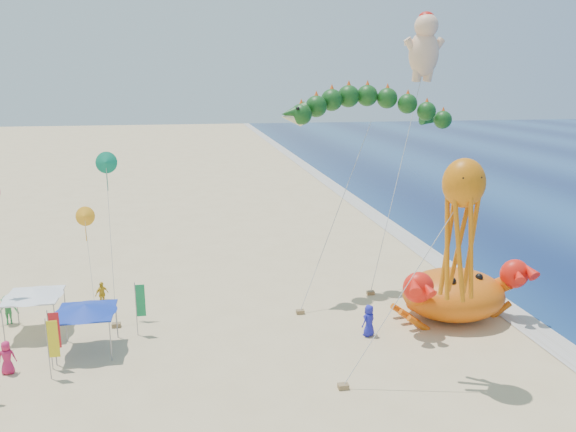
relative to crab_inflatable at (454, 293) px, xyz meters
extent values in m
plane|color=#D1B784|center=(-8.02, -0.31, -1.65)|extent=(320.00, 320.00, 0.00)
plane|color=silver|center=(3.98, -0.31, -1.64)|extent=(320.00, 320.00, 0.00)
ellipsoid|color=#DC5B0B|center=(0.00, 0.13, -0.14)|extent=(7.08, 6.18, 3.02)
sphere|color=red|center=(-3.38, -1.13, 1.20)|extent=(1.79, 1.79, 1.79)
sphere|color=black|center=(-0.95, -0.92, 1.20)|extent=(0.46, 0.46, 0.46)
sphere|color=red|center=(3.38, -1.13, 1.20)|extent=(1.79, 1.79, 1.79)
sphere|color=black|center=(0.95, -0.92, 1.20)|extent=(0.46, 0.46, 0.46)
cone|color=#113F13|center=(-9.21, 6.36, 10.62)|extent=(1.69, 1.25, 1.38)
cylinder|color=#B2B2B2|center=(-6.33, 4.33, 4.22)|extent=(5.63, 4.12, 11.46)
cube|color=olive|center=(-9.12, 2.30, -1.53)|extent=(0.50, 0.35, 0.25)
ellipsoid|color=#FFC49B|center=(1.16, 9.29, 14.43)|extent=(2.17, 1.78, 3.19)
sphere|color=#FFC49B|center=(1.16, 9.09, 16.30)|extent=(1.67, 1.67, 1.67)
ellipsoid|color=red|center=(1.16, 9.19, 16.89)|extent=(1.08, 1.08, 0.75)
cylinder|color=#B2B2B2|center=(-1.30, 6.95, 5.83)|extent=(4.97, 4.73, 14.68)
cube|color=olive|center=(-3.75, 4.62, -1.53)|extent=(0.50, 0.35, 0.25)
ellipsoid|color=orange|center=(-3.43, -6.63, 8.10)|extent=(1.97, 1.77, 2.27)
cylinder|color=#B2B2B2|center=(-6.14, -6.66, 2.97)|extent=(5.45, 0.09, 8.96)
cube|color=olive|center=(-8.85, -6.68, -1.53)|extent=(0.50, 0.35, 0.25)
cylinder|color=gray|center=(-22.75, -1.87, -0.55)|extent=(0.06, 0.06, 2.20)
cylinder|color=gray|center=(-20.01, -1.87, -0.55)|extent=(0.06, 0.06, 2.20)
cylinder|color=gray|center=(-22.75, 0.87, -0.55)|extent=(0.06, 0.06, 2.20)
cylinder|color=gray|center=(-20.01, 0.87, -0.55)|extent=(0.06, 0.06, 2.20)
cube|color=#122DA0|center=(-21.38, -0.50, 0.59)|extent=(2.98, 2.98, 0.08)
cone|color=#122DA0|center=(-21.38, -0.50, 0.83)|extent=(3.27, 3.27, 0.45)
cylinder|color=gray|center=(-26.06, 1.06, -0.55)|extent=(0.06, 0.06, 2.20)
cylinder|color=gray|center=(-23.34, 1.06, -0.55)|extent=(0.06, 0.06, 2.20)
cylinder|color=gray|center=(-26.06, 3.77, -0.55)|extent=(0.06, 0.06, 2.20)
cylinder|color=gray|center=(-23.34, 3.77, -0.55)|extent=(0.06, 0.06, 2.20)
cube|color=silver|center=(-24.70, 2.41, 0.59)|extent=(2.96, 2.96, 0.08)
cone|color=silver|center=(-24.70, 2.41, 0.83)|extent=(3.26, 3.26, 0.45)
cylinder|color=gray|center=(-22.72, -3.26, -0.05)|extent=(0.05, 0.05, 3.20)
cube|color=yellow|center=(-22.44, -3.26, 0.45)|extent=(0.50, 0.04, 1.90)
cylinder|color=gray|center=(-22.86, -2.26, -0.05)|extent=(0.05, 0.05, 3.20)
cube|color=red|center=(-22.58, -2.26, 0.45)|extent=(0.50, 0.04, 1.90)
cylinder|color=gray|center=(-18.92, 0.99, -0.05)|extent=(0.05, 0.05, 3.20)
cube|color=#168846|center=(-18.64, 0.99, 0.45)|extent=(0.50, 0.04, 1.90)
imported|color=#C01E51|center=(-24.93, -2.32, -0.79)|extent=(0.85, 0.57, 1.73)
imported|color=gold|center=(-21.50, 5.77, -0.83)|extent=(0.98, 0.96, 1.65)
imported|color=#1C1FA8|center=(-5.89, -1.41, -0.72)|extent=(1.08, 0.97, 1.86)
imported|color=#287A3B|center=(-26.64, 3.93, -0.75)|extent=(1.28, 0.90, 1.80)
cone|color=#FFA11C|center=(-22.52, 7.85, 3.89)|extent=(1.30, 0.51, 1.32)
cylinder|color=#B2B2B2|center=(-22.27, 6.35, 1.15)|extent=(0.55, 3.04, 5.31)
cube|color=olive|center=(-22.02, 4.85, -1.53)|extent=(0.50, 0.35, 0.25)
cone|color=#0A7854|center=(-20.45, 4.52, 7.88)|extent=(1.30, 0.51, 1.32)
cylinder|color=#B2B2B2|center=(-20.20, 3.02, 3.14)|extent=(0.55, 3.04, 9.30)
cube|color=olive|center=(-19.95, 1.52, -1.53)|extent=(0.50, 0.35, 0.25)
camera|label=1|loc=(-15.68, -29.78, 12.63)|focal=35.00mm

